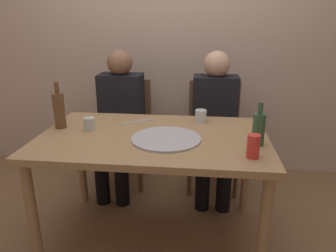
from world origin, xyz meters
name	(u,v)px	position (x,y,z in m)	size (l,w,h in m)	color
ground_plane	(155,235)	(0.00, 0.00, 0.00)	(8.00, 8.00, 0.00)	brown
back_wall	(173,31)	(0.00, 1.18, 1.30)	(6.00, 0.10, 2.60)	#BCA893
dining_table	(153,148)	(0.00, 0.00, 0.65)	(1.38, 0.86, 0.73)	#99754C
pizza_tray	(166,139)	(0.09, -0.06, 0.74)	(0.41, 0.41, 0.01)	#ADADB2
wine_bottle	(59,110)	(-0.62, 0.07, 0.85)	(0.07, 0.07, 0.30)	brown
beer_bottle	(259,128)	(0.61, -0.09, 0.83)	(0.07, 0.07, 0.25)	#2D5133
tumbler_near	(201,116)	(0.28, 0.30, 0.77)	(0.08, 0.08, 0.08)	silver
tumbler_far	(89,124)	(-0.42, 0.05, 0.77)	(0.07, 0.07, 0.08)	#B7C6BC
soda_can	(253,146)	(0.56, -0.26, 0.79)	(0.07, 0.07, 0.12)	red
table_knife	(138,122)	(-0.14, 0.24, 0.74)	(0.22, 0.02, 0.01)	#B7B7BC
chair_left	(124,124)	(-0.39, 0.83, 0.51)	(0.44, 0.44, 0.90)	brown
chair_right	(214,127)	(0.39, 0.83, 0.51)	(0.44, 0.44, 0.90)	brown
guest_in_sweater	(119,115)	(-0.39, 0.68, 0.64)	(0.36, 0.56, 1.17)	black
guest_in_beanie	(215,118)	(0.39, 0.68, 0.64)	(0.36, 0.56, 1.17)	black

